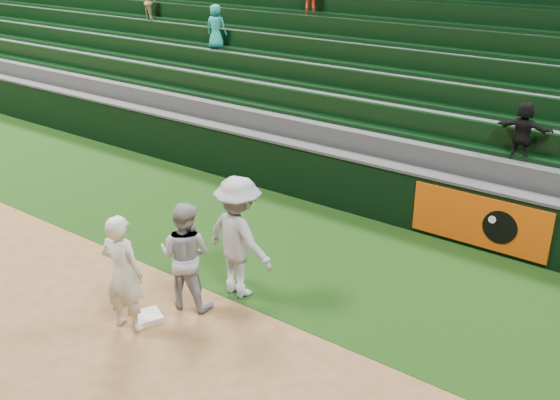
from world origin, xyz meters
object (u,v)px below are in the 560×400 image
object	(u,v)px
baserunner	(186,256)
first_base	(148,317)
first_baseman	(123,273)
base_coach	(239,237)

from	to	relation	value
baserunner	first_base	bearing A→B (deg)	56.03
first_baseman	baserunner	xyz separation A→B (m)	(0.30, 1.00, -0.04)
first_baseman	baserunner	size ratio (longest dim) A/B	1.05
first_base	baserunner	xyz separation A→B (m)	(0.21, 0.69, 0.85)
first_base	first_baseman	bearing A→B (deg)	-105.82
first_baseman	first_base	bearing A→B (deg)	-118.36
first_base	first_baseman	distance (m)	0.95
first_baseman	base_coach	distance (m)	1.93
first_base	first_baseman	xyz separation A→B (m)	(-0.09, -0.31, 0.90)
first_baseman	base_coach	size ratio (longest dim) A/B	0.91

